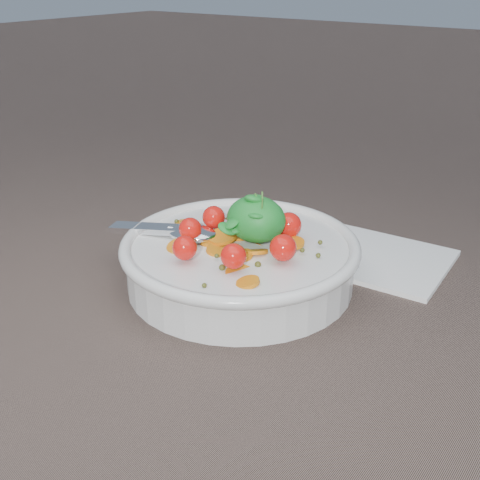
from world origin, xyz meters
The scene contains 3 objects.
ground centered at (0.00, 0.00, 0.00)m, with size 6.00×6.00×0.00m, color #6D584E.
bowl centered at (-0.02, 0.03, 0.03)m, with size 0.27×0.25×0.11m.
napkin centered at (0.08, 0.16, 0.00)m, with size 0.15×0.13×0.01m, color white.
Camera 1 is at (0.32, -0.44, 0.32)m, focal length 45.00 mm.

